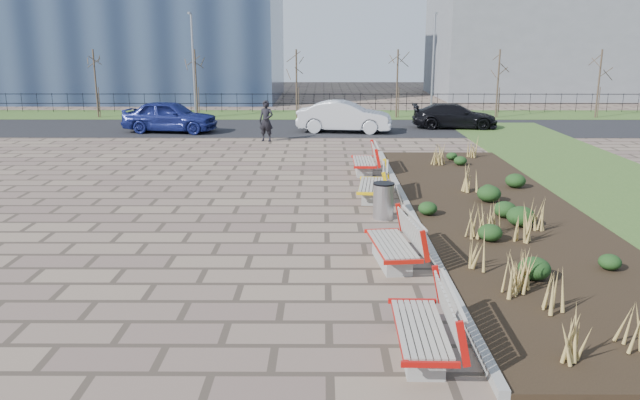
{
  "coord_description": "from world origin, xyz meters",
  "views": [
    {
      "loc": [
        1.56,
        -11.19,
        4.54
      ],
      "look_at": [
        1.5,
        3.0,
        0.9
      ],
      "focal_mm": 35.0,
      "sensor_mm": 36.0,
      "label": 1
    }
  ],
  "objects_px": {
    "litter_bin": "(383,201)",
    "car_silver": "(344,117)",
    "bench_b": "(392,241)",
    "car_blue": "(170,116)",
    "lamp_west": "(194,67)",
    "car_black": "(454,116)",
    "pedestrian": "(266,121)",
    "bench_a": "(421,324)",
    "bench_d": "(364,159)",
    "bench_c": "(372,183)",
    "lamp_east": "(433,67)"
  },
  "relations": [
    {
      "from": "car_blue",
      "to": "pedestrian",
      "type": "bearing_deg",
      "value": -111.08
    },
    {
      "from": "bench_a",
      "to": "bench_d",
      "type": "distance_m",
      "value": 13.09
    },
    {
      "from": "bench_a",
      "to": "litter_bin",
      "type": "xyz_separation_m",
      "value": [
        0.15,
        7.35,
        -0.03
      ]
    },
    {
      "from": "litter_bin",
      "to": "lamp_west",
      "type": "height_order",
      "value": "lamp_west"
    },
    {
      "from": "bench_c",
      "to": "pedestrian",
      "type": "xyz_separation_m",
      "value": [
        -4.05,
        10.93,
        0.44
      ]
    },
    {
      "from": "car_blue",
      "to": "lamp_east",
      "type": "xyz_separation_m",
      "value": [
        14.17,
        5.65,
        2.22
      ]
    },
    {
      "from": "lamp_west",
      "to": "lamp_east",
      "type": "distance_m",
      "value": 14.0
    },
    {
      "from": "bench_c",
      "to": "car_black",
      "type": "xyz_separation_m",
      "value": [
        5.54,
        15.27,
        0.17
      ]
    },
    {
      "from": "bench_c",
      "to": "lamp_east",
      "type": "bearing_deg",
      "value": 81.74
    },
    {
      "from": "bench_d",
      "to": "car_black",
      "type": "distance_m",
      "value": 12.82
    },
    {
      "from": "car_silver",
      "to": "lamp_west",
      "type": "height_order",
      "value": "lamp_west"
    },
    {
      "from": "lamp_west",
      "to": "car_silver",
      "type": "bearing_deg",
      "value": -32.92
    },
    {
      "from": "car_blue",
      "to": "litter_bin",
      "type": "bearing_deg",
      "value": -141.62
    },
    {
      "from": "bench_d",
      "to": "car_silver",
      "type": "xyz_separation_m",
      "value": [
        -0.33,
        10.08,
        0.3
      ]
    },
    {
      "from": "car_black",
      "to": "lamp_west",
      "type": "relative_size",
      "value": 0.74
    },
    {
      "from": "litter_bin",
      "to": "pedestrian",
      "type": "bearing_deg",
      "value": 107.95
    },
    {
      "from": "car_silver",
      "to": "bench_b",
      "type": "bearing_deg",
      "value": -171.12
    },
    {
      "from": "litter_bin",
      "to": "car_silver",
      "type": "height_order",
      "value": "car_silver"
    },
    {
      "from": "pedestrian",
      "to": "car_blue",
      "type": "relative_size",
      "value": 0.4
    },
    {
      "from": "bench_c",
      "to": "litter_bin",
      "type": "bearing_deg",
      "value": -79.54
    },
    {
      "from": "bench_c",
      "to": "lamp_east",
      "type": "relative_size",
      "value": 0.35
    },
    {
      "from": "bench_d",
      "to": "pedestrian",
      "type": "xyz_separation_m",
      "value": [
        -4.05,
        7.22,
        0.44
      ]
    },
    {
      "from": "car_blue",
      "to": "car_black",
      "type": "height_order",
      "value": "car_blue"
    },
    {
      "from": "bench_a",
      "to": "lamp_west",
      "type": "xyz_separation_m",
      "value": [
        -9.0,
        28.79,
        2.54
      ]
    },
    {
      "from": "bench_b",
      "to": "lamp_east",
      "type": "distance_m",
      "value": 25.52
    },
    {
      "from": "bench_c",
      "to": "lamp_east",
      "type": "distance_m",
      "value": 20.2
    },
    {
      "from": "litter_bin",
      "to": "car_blue",
      "type": "bearing_deg",
      "value": 120.56
    },
    {
      "from": "car_blue",
      "to": "car_silver",
      "type": "bearing_deg",
      "value": -81.92
    },
    {
      "from": "car_silver",
      "to": "lamp_east",
      "type": "xyz_separation_m",
      "value": [
        5.33,
        5.61,
        2.24
      ]
    },
    {
      "from": "pedestrian",
      "to": "lamp_east",
      "type": "bearing_deg",
      "value": 61.12
    },
    {
      "from": "bench_a",
      "to": "car_black",
      "type": "height_order",
      "value": "car_black"
    },
    {
      "from": "litter_bin",
      "to": "car_blue",
      "type": "height_order",
      "value": "car_blue"
    },
    {
      "from": "car_black",
      "to": "car_silver",
      "type": "bearing_deg",
      "value": 109.23
    },
    {
      "from": "bench_a",
      "to": "bench_c",
      "type": "distance_m",
      "value": 9.38
    },
    {
      "from": "car_silver",
      "to": "litter_bin",
      "type": "bearing_deg",
      "value": -170.35
    },
    {
      "from": "pedestrian",
      "to": "bench_a",
      "type": "bearing_deg",
      "value": -60.76
    },
    {
      "from": "bench_c",
      "to": "lamp_east",
      "type": "xyz_separation_m",
      "value": [
        5.0,
        19.41,
        2.54
      ]
    },
    {
      "from": "car_silver",
      "to": "car_black",
      "type": "relative_size",
      "value": 1.06
    },
    {
      "from": "pedestrian",
      "to": "lamp_east",
      "type": "relative_size",
      "value": 0.31
    },
    {
      "from": "bench_c",
      "to": "car_silver",
      "type": "xyz_separation_m",
      "value": [
        -0.33,
        13.8,
        0.3
      ]
    },
    {
      "from": "litter_bin",
      "to": "lamp_west",
      "type": "relative_size",
      "value": 0.16
    },
    {
      "from": "bench_c",
      "to": "lamp_west",
      "type": "distance_m",
      "value": 21.54
    },
    {
      "from": "bench_b",
      "to": "car_silver",
      "type": "height_order",
      "value": "car_silver"
    },
    {
      "from": "bench_c",
      "to": "car_silver",
      "type": "relative_size",
      "value": 0.44
    },
    {
      "from": "bench_b",
      "to": "car_blue",
      "type": "relative_size",
      "value": 0.45
    },
    {
      "from": "bench_d",
      "to": "lamp_east",
      "type": "xyz_separation_m",
      "value": [
        5.0,
        15.69,
        2.54
      ]
    },
    {
      "from": "bench_b",
      "to": "bench_c",
      "type": "bearing_deg",
      "value": 83.42
    },
    {
      "from": "litter_bin",
      "to": "bench_b",
      "type": "bearing_deg",
      "value": -92.51
    },
    {
      "from": "bench_b",
      "to": "lamp_east",
      "type": "relative_size",
      "value": 0.35
    },
    {
      "from": "litter_bin",
      "to": "lamp_west",
      "type": "bearing_deg",
      "value": 113.12
    }
  ]
}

